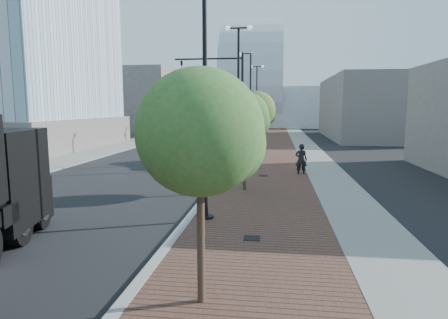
# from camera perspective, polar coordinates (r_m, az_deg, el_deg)

# --- Properties ---
(sidewalk) EXTENTS (7.00, 140.00, 0.12)m
(sidewalk) POSITION_cam_1_polar(r_m,az_deg,el_deg) (43.62, 8.19, 2.35)
(sidewalk) COLOR #4C2D23
(sidewalk) RESTS_ON ground
(concrete_strip) EXTENTS (2.40, 140.00, 0.13)m
(concrete_strip) POSITION_cam_1_polar(r_m,az_deg,el_deg) (43.73, 11.73, 2.29)
(concrete_strip) COLOR slate
(concrete_strip) RESTS_ON ground
(curb) EXTENTS (0.30, 140.00, 0.14)m
(curb) POSITION_cam_1_polar(r_m,az_deg,el_deg) (43.72, 3.59, 2.44)
(curb) COLOR gray
(curb) RESTS_ON ground
(west_sidewalk) EXTENTS (4.00, 140.00, 0.12)m
(west_sidewalk) POSITION_cam_1_polar(r_m,az_deg,el_deg) (46.48, -12.62, 2.58)
(west_sidewalk) COLOR slate
(west_sidewalk) RESTS_ON ground
(white_sedan) EXTENTS (1.61, 4.47, 1.47)m
(white_sedan) POSITION_cam_1_polar(r_m,az_deg,el_deg) (27.50, -6.95, 0.64)
(white_sedan) COLOR white
(white_sedan) RESTS_ON ground
(dark_car_mid) EXTENTS (2.80, 4.82, 1.26)m
(dark_car_mid) POSITION_cam_1_polar(r_m,az_deg,el_deg) (45.79, -4.38, 3.38)
(dark_car_mid) COLOR black
(dark_car_mid) RESTS_ON ground
(dark_car_far) EXTENTS (2.46, 4.90, 1.37)m
(dark_car_far) POSITION_cam_1_polar(r_m,az_deg,el_deg) (40.95, -1.40, 2.96)
(dark_car_far) COLOR black
(dark_car_far) RESTS_ON ground
(pedestrian) EXTENTS (0.77, 0.58, 1.94)m
(pedestrian) POSITION_cam_1_polar(r_m,az_deg,el_deg) (23.63, 11.32, -0.05)
(pedestrian) COLOR black
(pedestrian) RESTS_ON ground
(streetlight_1) EXTENTS (1.44, 0.56, 9.21)m
(streetlight_1) POSITION_cam_1_polar(r_m,az_deg,el_deg) (13.67, -3.28, 8.67)
(streetlight_1) COLOR black
(streetlight_1) RESTS_ON ground
(streetlight_2) EXTENTS (1.72, 0.56, 9.28)m
(streetlight_2) POSITION_cam_1_polar(r_m,az_deg,el_deg) (25.56, 2.12, 9.33)
(streetlight_2) COLOR black
(streetlight_2) RESTS_ON ground
(streetlight_3) EXTENTS (1.44, 0.56, 9.21)m
(streetlight_3) POSITION_cam_1_polar(r_m,az_deg,el_deg) (37.52, 3.74, 8.09)
(streetlight_3) COLOR black
(streetlight_3) RESTS_ON ground
(streetlight_4) EXTENTS (1.72, 0.56, 9.28)m
(streetlight_4) POSITION_cam_1_polar(r_m,az_deg,el_deg) (49.49, 4.84, 8.56)
(streetlight_4) COLOR black
(streetlight_4) RESTS_ON ground
(traffic_mast) EXTENTS (5.09, 0.20, 8.00)m
(traffic_mast) POSITION_cam_1_polar(r_m,az_deg,el_deg) (28.64, 0.90, 9.49)
(traffic_mast) COLOR black
(traffic_mast) RESTS_ON ground
(tree_0) EXTENTS (2.57, 2.55, 4.91)m
(tree_0) POSITION_cam_1_polar(r_m,az_deg,el_deg) (7.60, -3.18, 3.95)
(tree_0) COLOR #382619
(tree_0) RESTS_ON ground
(tree_1) EXTENTS (2.37, 2.32, 4.85)m
(tree_1) POSITION_cam_1_polar(r_m,az_deg,el_deg) (18.51, 3.25, 6.37)
(tree_1) COLOR #382619
(tree_1) RESTS_ON ground
(tree_2) EXTENTS (2.84, 2.84, 5.35)m
(tree_2) POSITION_cam_1_polar(r_m,az_deg,el_deg) (30.48, 5.01, 7.37)
(tree_2) COLOR #382619
(tree_2) RESTS_ON ground
(tree_3) EXTENTS (2.70, 2.70, 4.66)m
(tree_3) POSITION_cam_1_polar(r_m,az_deg,el_deg) (42.48, 5.76, 6.63)
(tree_3) COLOR #382619
(tree_3) RESTS_ON ground
(tower_podium) EXTENTS (19.00, 19.00, 3.00)m
(tower_podium) POSITION_cam_1_polar(r_m,az_deg,el_deg) (44.66, -29.74, 3.39)
(tower_podium) COLOR #605A57
(tower_podium) RESTS_ON ground
(convention_center) EXTENTS (50.00, 30.00, 50.00)m
(convention_center) POSITION_cam_1_polar(r_m,az_deg,el_deg) (88.59, 4.42, 8.97)
(convention_center) COLOR #9CA2A6
(convention_center) RESTS_ON ground
(commercial_block_nw) EXTENTS (14.00, 20.00, 10.00)m
(commercial_block_nw) POSITION_cam_1_polar(r_m,az_deg,el_deg) (67.50, -12.47, 8.34)
(commercial_block_nw) COLOR #5E5955
(commercial_block_nw) RESTS_ON ground
(commercial_block_ne) EXTENTS (12.00, 22.00, 8.00)m
(commercial_block_ne) POSITION_cam_1_polar(r_m,az_deg,el_deg) (54.97, 21.43, 7.12)
(commercial_block_ne) COLOR #67615D
(commercial_block_ne) RESTS_ON ground
(utility_cover_1) EXTENTS (0.50, 0.50, 0.02)m
(utility_cover_1) POSITION_cam_1_polar(r_m,az_deg,el_deg) (12.12, 4.13, -11.49)
(utility_cover_1) COLOR black
(utility_cover_1) RESTS_ON sidewalk
(utility_cover_2) EXTENTS (0.50, 0.50, 0.02)m
(utility_cover_2) POSITION_cam_1_polar(r_m,az_deg,el_deg) (22.79, 5.85, -2.36)
(utility_cover_2) COLOR black
(utility_cover_2) RESTS_ON sidewalk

